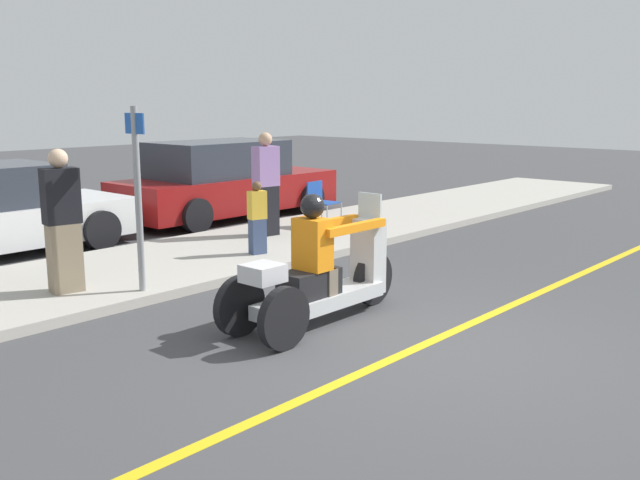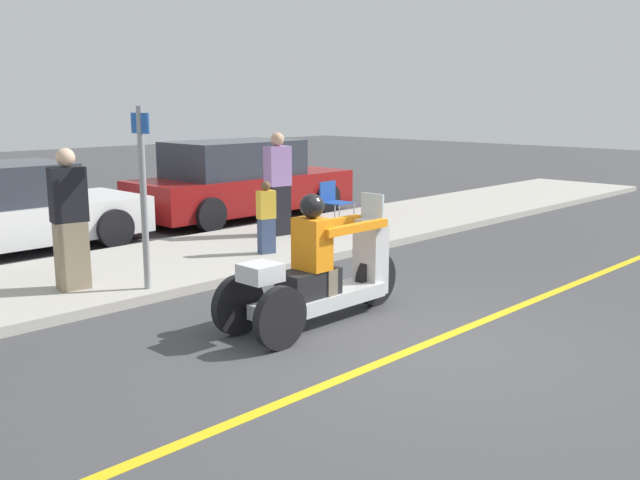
{
  "view_description": "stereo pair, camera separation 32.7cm",
  "coord_description": "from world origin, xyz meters",
  "px_view_note": "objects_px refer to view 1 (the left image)",
  "views": [
    {
      "loc": [
        -5.66,
        -3.71,
        2.39
      ],
      "look_at": [
        -0.09,
        1.26,
        0.92
      ],
      "focal_mm": 40.0,
      "sensor_mm": 36.0,
      "label": 1
    },
    {
      "loc": [
        -5.44,
        -3.95,
        2.39
      ],
      "look_at": [
        -0.09,
        1.26,
        0.92
      ],
      "focal_mm": 40.0,
      "sensor_mm": 36.0,
      "label": 2
    }
  ],
  "objects_px": {
    "spectator_near_curb": "(63,224)",
    "spectator_with_child": "(266,186)",
    "motorcycle_trike": "(320,277)",
    "parked_car_lot_far": "(225,182)",
    "street_sign": "(138,192)",
    "spectator_by_tree": "(257,219)",
    "folding_chair_set_back": "(320,199)"
  },
  "relations": [
    {
      "from": "spectator_near_curb",
      "to": "spectator_with_child",
      "type": "xyz_separation_m",
      "value": [
        4.14,
        0.83,
        0.01
      ]
    },
    {
      "from": "spectator_near_curb",
      "to": "spectator_with_child",
      "type": "distance_m",
      "value": 4.22
    },
    {
      "from": "motorcycle_trike",
      "to": "parked_car_lot_far",
      "type": "relative_size",
      "value": 0.51
    },
    {
      "from": "spectator_with_child",
      "to": "street_sign",
      "type": "height_order",
      "value": "street_sign"
    },
    {
      "from": "street_sign",
      "to": "motorcycle_trike",
      "type": "bearing_deg",
      "value": -70.58
    },
    {
      "from": "spectator_near_curb",
      "to": "motorcycle_trike",
      "type": "bearing_deg",
      "value": -63.6
    },
    {
      "from": "motorcycle_trike",
      "to": "spectator_near_curb",
      "type": "xyz_separation_m",
      "value": [
        -1.4,
        2.83,
        0.44
      ]
    },
    {
      "from": "spectator_by_tree",
      "to": "parked_car_lot_far",
      "type": "bearing_deg",
      "value": 55.76
    },
    {
      "from": "parked_car_lot_far",
      "to": "street_sign",
      "type": "bearing_deg",
      "value": -140.15
    },
    {
      "from": "spectator_by_tree",
      "to": "street_sign",
      "type": "relative_size",
      "value": 0.5
    },
    {
      "from": "parked_car_lot_far",
      "to": "street_sign",
      "type": "height_order",
      "value": "street_sign"
    },
    {
      "from": "spectator_near_curb",
      "to": "spectator_with_child",
      "type": "bearing_deg",
      "value": 11.37
    },
    {
      "from": "spectator_near_curb",
      "to": "folding_chair_set_back",
      "type": "bearing_deg",
      "value": 7.46
    },
    {
      "from": "parked_car_lot_far",
      "to": "street_sign",
      "type": "relative_size",
      "value": 2.17
    },
    {
      "from": "spectator_with_child",
      "to": "motorcycle_trike",
      "type": "bearing_deg",
      "value": -126.76
    },
    {
      "from": "spectator_by_tree",
      "to": "spectator_near_curb",
      "type": "relative_size",
      "value": 0.64
    },
    {
      "from": "parked_car_lot_far",
      "to": "spectator_with_child",
      "type": "bearing_deg",
      "value": -116.23
    },
    {
      "from": "spectator_by_tree",
      "to": "folding_chair_set_back",
      "type": "xyz_separation_m",
      "value": [
        2.35,
        0.85,
        -0.02
      ]
    },
    {
      "from": "parked_car_lot_far",
      "to": "motorcycle_trike",
      "type": "bearing_deg",
      "value": -122.8
    },
    {
      "from": "parked_car_lot_far",
      "to": "street_sign",
      "type": "xyz_separation_m",
      "value": [
        -4.73,
        -3.94,
        0.58
      ]
    },
    {
      "from": "spectator_near_curb",
      "to": "spectator_with_child",
      "type": "relative_size",
      "value": 0.99
    },
    {
      "from": "spectator_by_tree",
      "to": "motorcycle_trike",
      "type": "bearing_deg",
      "value": -120.89
    },
    {
      "from": "folding_chair_set_back",
      "to": "parked_car_lot_far",
      "type": "bearing_deg",
      "value": 90.02
    },
    {
      "from": "folding_chair_set_back",
      "to": "street_sign",
      "type": "xyz_separation_m",
      "value": [
        -4.73,
        -1.34,
        0.69
      ]
    },
    {
      "from": "spectator_near_curb",
      "to": "street_sign",
      "type": "height_order",
      "value": "street_sign"
    },
    {
      "from": "motorcycle_trike",
      "to": "spectator_with_child",
      "type": "relative_size",
      "value": 1.41
    },
    {
      "from": "folding_chair_set_back",
      "to": "street_sign",
      "type": "relative_size",
      "value": 0.37
    },
    {
      "from": "parked_car_lot_far",
      "to": "street_sign",
      "type": "distance_m",
      "value": 6.18
    },
    {
      "from": "spectator_with_child",
      "to": "street_sign",
      "type": "bearing_deg",
      "value": -157.23
    },
    {
      "from": "spectator_near_curb",
      "to": "folding_chair_set_back",
      "type": "relative_size",
      "value": 2.09
    },
    {
      "from": "motorcycle_trike",
      "to": "spectator_with_child",
      "type": "bearing_deg",
      "value": 53.24
    },
    {
      "from": "spectator_by_tree",
      "to": "parked_car_lot_far",
      "type": "relative_size",
      "value": 0.23
    }
  ]
}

